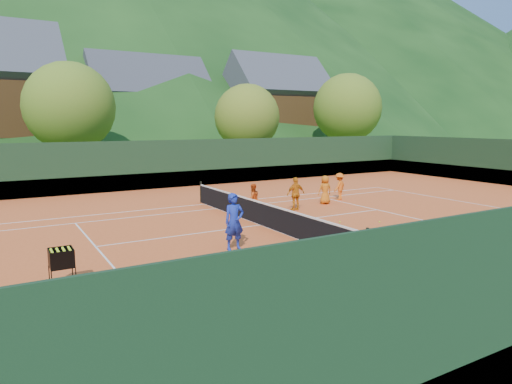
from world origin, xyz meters
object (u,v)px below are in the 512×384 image
chalet_mid (148,114)px  chalet_right (276,112)px  coach (234,222)px  student_d (339,186)px  student_a (253,199)px  student_b (296,194)px  tennis_net (261,213)px  ball_hopper (61,259)px  student_c (325,190)px

chalet_mid → chalet_right: 14.56m
coach → student_d: (9.26, 5.69, -0.21)m
student_a → student_b: (2.20, -0.21, 0.09)m
tennis_net → ball_hopper: 8.63m
student_d → ball_hopper: student_d is taller
tennis_net → ball_hopper: size_ratio=12.07×
student_b → tennis_net: (-3.00, -1.83, -0.28)m
chalet_mid → chalet_right: (14.00, -4.00, 0.27)m
tennis_net → chalet_right: bearing=56.3°
chalet_right → ball_hopper: bearing=-129.7°
ball_hopper → student_b: bearing=26.3°
student_a → chalet_mid: size_ratio=0.11×
student_a → student_d: bearing=-166.9°
chalet_mid → ball_hopper: bearing=-110.3°
coach → student_b: bearing=40.5°
student_b → chalet_right: 33.20m
chalet_mid → tennis_net: bearing=-100.0°
student_b → student_d: student_b is taller
tennis_net → chalet_mid: bearing=80.0°
student_c → chalet_mid: 31.80m
chalet_mid → chalet_right: size_ratio=1.06×
coach → student_d: bearing=33.4°
coach → student_b: size_ratio=1.18×
tennis_net → ball_hopper: bearing=-155.8°
student_b → student_d: 3.89m
ball_hopper → chalet_right: size_ratio=0.08×
student_b → student_c: 2.37m
student_c → ball_hopper: (-13.14, -6.03, 0.02)m
coach → student_d: size_ratio=1.29×
coach → student_b: (5.57, 4.46, -0.14)m
student_b → tennis_net: size_ratio=0.13×
student_c → student_a: bearing=13.7°
student_c → chalet_right: chalet_right is taller
chalet_right → student_b: bearing=-121.1°
ball_hopper → chalet_right: (27.87, 33.53, 4.49)m
ball_hopper → chalet_right: bearing=50.3°
student_a → student_c: student_c is taller
coach → ball_hopper: 5.38m
coach → ball_hopper: coach is taller
chalet_mid → student_a: bearing=-99.2°
coach → student_a: 5.76m
coach → student_a: (3.37, 4.67, -0.23)m
student_a → chalet_right: size_ratio=0.12×
coach → student_c: 9.36m
coach → tennis_net: (2.57, 2.63, -0.43)m
coach → student_c: (7.84, 5.12, -0.20)m
tennis_net → chalet_right: chalet_right is taller
student_b → student_c: bearing=-159.6°
student_b → student_d: size_ratio=1.09×
student_b → chalet_mid: size_ratio=0.12×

